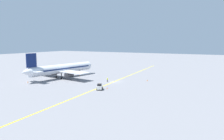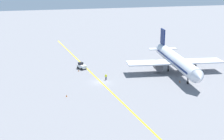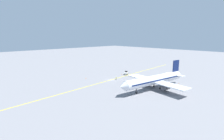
# 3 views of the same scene
# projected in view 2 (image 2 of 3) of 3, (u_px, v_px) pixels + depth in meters

# --- Properties ---
(ground_plane) EXTENTS (400.00, 400.00, 0.00)m
(ground_plane) POSITION_uv_depth(u_px,v_px,m) (101.00, 82.00, 82.11)
(ground_plane) COLOR slate
(apron_yellow_centreline) EXTENTS (9.08, 119.71, 0.01)m
(apron_yellow_centreline) POSITION_uv_depth(u_px,v_px,m) (101.00, 82.00, 82.11)
(apron_yellow_centreline) COLOR yellow
(apron_yellow_centreline) RESTS_ON ground
(airplane_at_gate) EXTENTS (28.46, 35.50, 10.60)m
(airplane_at_gate) POSITION_uv_depth(u_px,v_px,m) (176.00, 60.00, 89.29)
(airplane_at_gate) COLOR silver
(airplane_at_gate) RESTS_ON ground
(baggage_tug_white) EXTENTS (2.74, 3.35, 2.11)m
(baggage_tug_white) POSITION_uv_depth(u_px,v_px,m) (82.00, 66.00, 93.80)
(baggage_tug_white) COLOR white
(baggage_tug_white) RESTS_ON ground
(ground_crew_worker) EXTENTS (0.52, 0.37, 1.68)m
(ground_crew_worker) POSITION_uv_depth(u_px,v_px,m) (106.00, 77.00, 83.72)
(ground_crew_worker) COLOR #23232D
(ground_crew_worker) RESTS_ON ground
(traffic_cone_near_nose) EXTENTS (0.32, 0.32, 0.55)m
(traffic_cone_near_nose) POSITION_uv_depth(u_px,v_px,m) (166.00, 59.00, 104.05)
(traffic_cone_near_nose) COLOR orange
(traffic_cone_near_nose) RESTS_ON ground
(traffic_cone_mid_apron) EXTENTS (0.32, 0.32, 0.55)m
(traffic_cone_mid_apron) POSITION_uv_depth(u_px,v_px,m) (180.00, 81.00, 82.00)
(traffic_cone_mid_apron) COLOR orange
(traffic_cone_mid_apron) RESTS_ON ground
(traffic_cone_by_wingtip) EXTENTS (0.32, 0.32, 0.55)m
(traffic_cone_by_wingtip) POSITION_uv_depth(u_px,v_px,m) (79.00, 70.00, 91.48)
(traffic_cone_by_wingtip) COLOR orange
(traffic_cone_by_wingtip) RESTS_ON ground
(traffic_cone_far_edge) EXTENTS (0.32, 0.32, 0.55)m
(traffic_cone_far_edge) POSITION_uv_depth(u_px,v_px,m) (66.00, 96.00, 72.03)
(traffic_cone_far_edge) COLOR orange
(traffic_cone_far_edge) RESTS_ON ground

